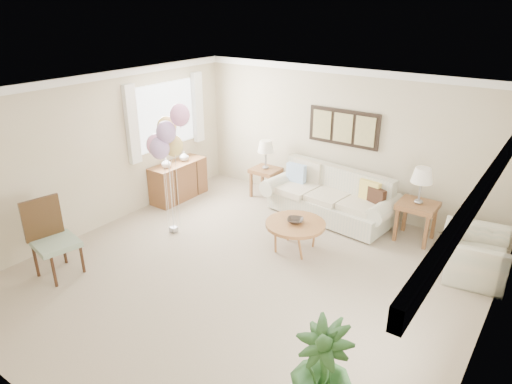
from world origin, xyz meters
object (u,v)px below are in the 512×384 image
(sofa, at_px, (331,199))
(accent_chair, at_px, (52,236))
(balloon_cluster, at_px, (167,136))
(coffee_table, at_px, (295,225))
(armchair, at_px, (473,255))

(sofa, xyz_separation_m, accent_chair, (-2.38, -3.96, 0.24))
(sofa, distance_m, balloon_cluster, 3.11)
(coffee_table, distance_m, accent_chair, 3.56)
(sofa, distance_m, armchair, 2.57)
(coffee_table, bearing_deg, armchair, 19.36)
(sofa, height_order, coffee_table, sofa)
(sofa, distance_m, accent_chair, 4.63)
(sofa, relative_size, accent_chair, 2.20)
(coffee_table, xyz_separation_m, balloon_cluster, (-1.98, -0.68, 1.25))
(coffee_table, relative_size, armchair, 0.93)
(accent_chair, bearing_deg, balloon_cluster, 75.48)
(armchair, relative_size, balloon_cluster, 0.46)
(sofa, xyz_separation_m, coffee_table, (0.09, -1.40, 0.09))
(sofa, xyz_separation_m, armchair, (2.51, -0.55, -0.02))
(sofa, xyz_separation_m, balloon_cluster, (-1.89, -2.08, 1.34))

